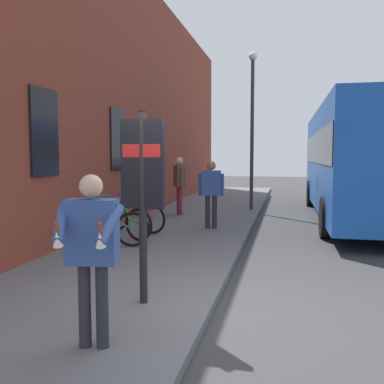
# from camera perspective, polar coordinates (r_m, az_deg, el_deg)

# --- Properties ---
(ground) EXTENTS (60.00, 60.00, 0.00)m
(ground) POSITION_cam_1_polar(r_m,az_deg,el_deg) (11.37, 12.87, -5.29)
(ground) COLOR #38383A
(sidewalk_pavement) EXTENTS (24.00, 3.50, 0.12)m
(sidewalk_pavement) POSITION_cam_1_polar(r_m,az_deg,el_deg) (13.59, 1.12, -3.26)
(sidewalk_pavement) COLOR slate
(sidewalk_pavement) RESTS_ON ground
(station_facade) EXTENTS (22.00, 0.65, 7.46)m
(station_facade) POSITION_cam_1_polar(r_m,az_deg,el_deg) (15.04, -5.93, 11.49)
(station_facade) COLOR brown
(station_facade) RESTS_ON ground
(bicycle_under_window) EXTENTS (0.66, 1.71, 0.97)m
(bicycle_under_window) POSITION_cam_1_polar(r_m,az_deg,el_deg) (8.94, -11.20, -4.70)
(bicycle_under_window) COLOR black
(bicycle_under_window) RESTS_ON sidewalk_pavement
(bicycle_nearest_sign) EXTENTS (0.69, 1.70, 0.97)m
(bicycle_nearest_sign) POSITION_cam_1_polar(r_m,az_deg,el_deg) (9.76, -9.44, -3.87)
(bicycle_nearest_sign) COLOR black
(bicycle_nearest_sign) RESTS_ON sidewalk_pavement
(bicycle_mid_rack) EXTENTS (0.61, 1.73, 0.97)m
(bicycle_mid_rack) POSITION_cam_1_polar(r_m,az_deg,el_deg) (10.55, -7.66, -3.19)
(bicycle_mid_rack) COLOR black
(bicycle_mid_rack) RESTS_ON sidewalk_pavement
(transit_info_sign) EXTENTS (0.11, 0.55, 2.40)m
(transit_info_sign) POSITION_cam_1_polar(r_m,az_deg,el_deg) (5.37, -6.55, 2.06)
(transit_info_sign) COLOR black
(transit_info_sign) RESTS_ON sidewalk_pavement
(city_bus) EXTENTS (10.51, 2.67, 3.35)m
(city_bus) POSITION_cam_1_polar(r_m,az_deg,el_deg) (14.18, 21.06, 4.29)
(city_bus) COLOR #1951B2
(city_bus) RESTS_ON ground
(pedestrian_by_facade) EXTENTS (0.32, 0.64, 1.72)m
(pedestrian_by_facade) POSITION_cam_1_polar(r_m,az_deg,el_deg) (10.97, 2.55, 0.61)
(pedestrian_by_facade) COLOR #26262D
(pedestrian_by_facade) RESTS_ON sidewalk_pavement
(pedestrian_crossing_street) EXTENTS (0.61, 0.48, 1.80)m
(pedestrian_crossing_street) POSITION_cam_1_polar(r_m,az_deg,el_deg) (13.50, -1.67, 1.64)
(pedestrian_crossing_street) COLOR maroon
(pedestrian_crossing_street) RESTS_ON sidewalk_pavement
(tourist_with_hotdogs) EXTENTS (0.62, 0.64, 1.68)m
(tourist_with_hotdogs) POSITION_cam_1_polar(r_m,az_deg,el_deg) (4.22, -13.14, -6.47)
(tourist_with_hotdogs) COLOR #26262D
(tourist_with_hotdogs) RESTS_ON sidewalk_pavement
(street_lamp) EXTENTS (0.28, 0.28, 5.32)m
(street_lamp) POSITION_cam_1_polar(r_m,az_deg,el_deg) (15.02, 7.96, 9.72)
(street_lamp) COLOR #333338
(street_lamp) RESTS_ON sidewalk_pavement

